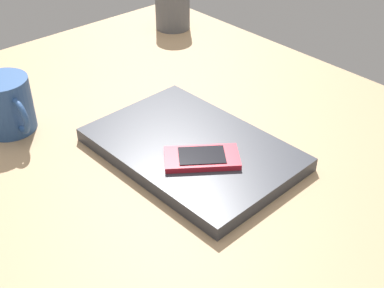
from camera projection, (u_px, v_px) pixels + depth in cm
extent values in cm
cube|color=tan|center=(219.00, 166.00, 79.80)|extent=(120.00, 80.00, 3.00)
cube|color=#33353D|center=(192.00, 149.00, 79.23)|extent=(32.00, 22.19, 2.13)
cube|color=red|center=(202.00, 158.00, 74.78)|extent=(11.05, 12.04, 0.86)
cube|color=black|center=(202.00, 155.00, 74.49)|extent=(7.56, 8.01, 0.14)
cylinder|color=#2D518C|center=(6.00, 105.00, 83.42)|extent=(8.52, 8.52, 9.12)
torus|color=#2D518C|center=(19.00, 116.00, 80.58)|extent=(6.01, 0.90, 6.01)
cylinder|color=#595B60|center=(173.00, 7.00, 119.05)|extent=(8.00, 8.00, 9.93)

